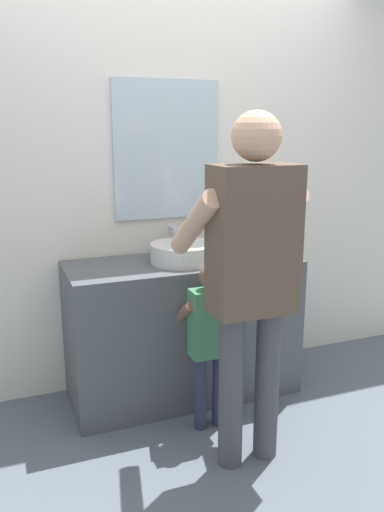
{
  "coord_description": "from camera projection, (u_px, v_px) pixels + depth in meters",
  "views": [
    {
      "loc": [
        -1.01,
        -2.45,
        1.59
      ],
      "look_at": [
        0.0,
        0.15,
        0.9
      ],
      "focal_mm": 36.46,
      "sensor_mm": 36.0,
      "label": 1
    }
  ],
  "objects": [
    {
      "name": "toothbrush_cup",
      "position": [
        231.0,
        245.0,
        3.18
      ],
      "size": [
        0.07,
        0.07,
        0.21
      ],
      "color": "#D86666",
      "rests_on": "vanity_cabinet"
    },
    {
      "name": "sink_basin",
      "position": [
        184.0,
        252.0,
        2.99
      ],
      "size": [
        0.39,
        0.39,
        0.11
      ],
      "color": "silver",
      "rests_on": "vanity_cabinet"
    },
    {
      "name": "adult_parent",
      "position": [
        251.0,
        262.0,
        2.35
      ],
      "size": [
        0.52,
        0.55,
        1.66
      ],
      "color": "#47474C",
      "rests_on": "ground"
    },
    {
      "name": "ground_plane",
      "position": [
        202.0,
        416.0,
        2.95
      ],
      "size": [
        14.0,
        14.0,
        0.0
      ],
      "primitive_type": "plane",
      "color": "slate"
    },
    {
      "name": "faucet",
      "position": [
        171.0,
        240.0,
        3.19
      ],
      "size": [
        0.18,
        0.14,
        0.18
      ],
      "color": "#B7BABF",
      "rests_on": "vanity_cabinet"
    },
    {
      "name": "back_wall",
      "position": [
        164.0,
        168.0,
        3.19
      ],
      "size": [
        4.4,
        0.1,
        2.7
      ],
      "color": "silver",
      "rests_on": "ground"
    },
    {
      "name": "vanity_cabinet",
      "position": [
        183.0,
        328.0,
        3.12
      ],
      "size": [
        1.35,
        0.54,
        0.84
      ],
      "primitive_type": "cube",
      "color": "#4C5156",
      "rests_on": "ground"
    },
    {
      "name": "child_toddler",
      "position": [
        209.0,
        332.0,
        2.73
      ],
      "size": [
        0.28,
        0.28,
        0.91
      ],
      "color": "#2D334C",
      "rests_on": "ground"
    }
  ]
}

